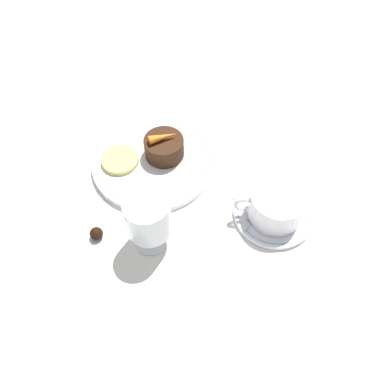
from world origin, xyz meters
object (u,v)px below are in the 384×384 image
(wine_glass, at_px, (148,219))
(dessert_cake, at_px, (164,147))
(dinner_plate, at_px, (153,161))
(coffee_cup, at_px, (276,205))
(fork, at_px, (242,168))

(wine_glass, height_order, dessert_cake, wine_glass)
(dessert_cake, bearing_deg, dinner_plate, 29.96)
(dinner_plate, distance_m, coffee_cup, 0.26)
(dinner_plate, bearing_deg, wine_glass, 91.98)
(coffee_cup, distance_m, wine_glass, 0.22)
(wine_glass, height_order, fork, wine_glass)
(dinner_plate, xyz_separation_m, wine_glass, (-0.01, 0.17, 0.06))
(wine_glass, distance_m, dessert_cake, 0.19)
(coffee_cup, xyz_separation_m, fork, (0.05, -0.11, -0.04))
(dinner_plate, relative_size, fork, 1.21)
(coffee_cup, relative_size, dessert_cake, 1.58)
(wine_glass, xyz_separation_m, dessert_cake, (-0.02, -0.19, -0.04))
(coffee_cup, distance_m, fork, 0.13)
(wine_glass, xyz_separation_m, fork, (-0.17, -0.16, -0.07))
(dinner_plate, bearing_deg, fork, 175.32)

